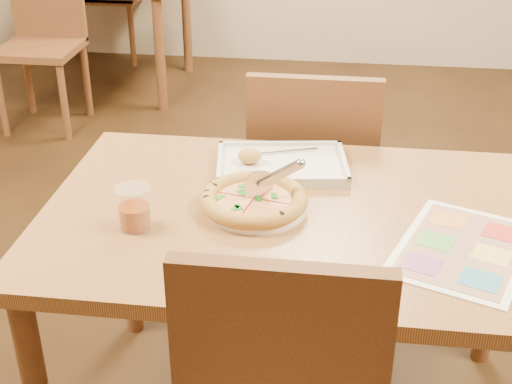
# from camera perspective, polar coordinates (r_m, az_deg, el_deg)

# --- Properties ---
(dining_table) EXTENTS (1.30, 0.85, 0.72)m
(dining_table) POSITION_cam_1_polar(r_m,az_deg,el_deg) (1.83, 3.51, -3.92)
(dining_table) COLOR #A57042
(dining_table) RESTS_ON ground
(chair_far) EXTENTS (0.42, 0.42, 0.47)m
(chair_far) POSITION_cam_1_polar(r_m,az_deg,el_deg) (2.39, 4.58, 2.28)
(chair_far) COLOR brown
(chair_far) RESTS_ON ground
(bg_chair_near) EXTENTS (0.42, 0.42, 0.47)m
(bg_chair_near) POSITION_cam_1_polar(r_m,az_deg,el_deg) (4.24, -16.64, 12.78)
(bg_chair_near) COLOR brown
(bg_chair_near) RESTS_ON ground
(plate) EXTENTS (0.27, 0.27, 0.01)m
(plate) POSITION_cam_1_polar(r_m,az_deg,el_deg) (1.79, 0.00, -1.22)
(plate) COLOR white
(plate) RESTS_ON dining_table
(pizza) EXTENTS (0.27, 0.27, 0.04)m
(pizza) POSITION_cam_1_polar(r_m,az_deg,el_deg) (1.79, -0.16, -0.62)
(pizza) COLOR gold
(pizza) RESTS_ON plate
(pizza_cutter) EXTENTS (0.14, 0.08, 0.09)m
(pizza_cutter) POSITION_cam_1_polar(r_m,az_deg,el_deg) (1.77, 1.37, 1.16)
(pizza_cutter) COLOR silver
(pizza_cutter) RESTS_ON pizza
(appetizer_tray) EXTENTS (0.39, 0.29, 0.06)m
(appetizer_tray) POSITION_cam_1_polar(r_m,az_deg,el_deg) (1.99, 1.87, 2.15)
(appetizer_tray) COLOR silver
(appetizer_tray) RESTS_ON dining_table
(glass_tumbler) EXTENTS (0.08, 0.08, 0.11)m
(glass_tumbler) POSITION_cam_1_polar(r_m,az_deg,el_deg) (1.72, -9.71, -1.44)
(glass_tumbler) COLOR #87340A
(glass_tumbler) RESTS_ON dining_table
(menu) EXTENTS (0.39, 0.46, 0.00)m
(menu) POSITION_cam_1_polar(r_m,az_deg,el_deg) (1.70, 16.22, -4.36)
(menu) COLOR white
(menu) RESTS_ON dining_table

